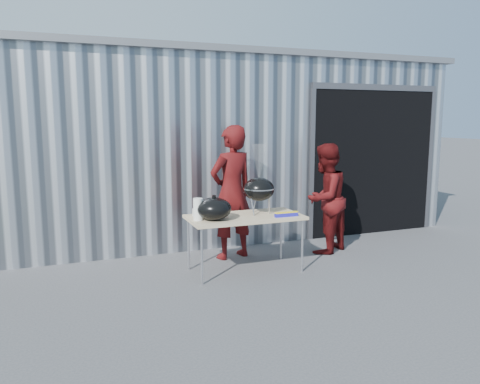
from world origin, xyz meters
name	(u,v)px	position (x,y,z in m)	size (l,w,h in m)	color
ground	(230,287)	(0.00, 0.00, 0.00)	(80.00, 80.00, 0.00)	#404043
building	(197,142)	(0.92, 4.59, 1.54)	(8.20, 6.20, 3.10)	silver
folding_table	(245,219)	(0.41, 0.52, 0.71)	(1.50, 0.75, 0.75)	tan
kettle_grill	(259,183)	(0.63, 0.57, 1.17)	(0.42, 0.42, 0.93)	black
grill_lid	(214,209)	(-0.05, 0.42, 0.89)	(0.44, 0.44, 0.32)	black
paper_towels	(198,209)	(-0.25, 0.47, 0.89)	(0.12, 0.12, 0.28)	white
white_tub	(201,213)	(-0.14, 0.68, 0.80)	(0.20, 0.15, 0.10)	white
foil_box	(286,214)	(0.89, 0.27, 0.78)	(0.32, 0.06, 0.06)	#1B19A8
person_cook	(232,192)	(0.46, 1.16, 0.96)	(0.70, 0.46, 1.93)	#460B0C
person_bystander	(325,198)	(1.87, 0.94, 0.83)	(0.80, 0.63, 1.66)	#460B0C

